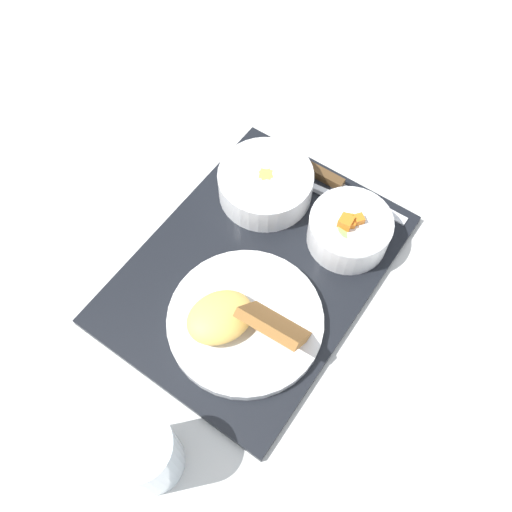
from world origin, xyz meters
name	(u,v)px	position (x,y,z in m)	size (l,w,h in m)	color
ground_plane	(256,270)	(0.00, 0.00, 0.00)	(4.00, 4.00, 0.00)	silver
serving_tray	(256,268)	(0.00, 0.00, 0.01)	(0.46, 0.36, 0.01)	black
bowl_salad	(350,229)	(-0.12, 0.07, 0.04)	(0.12, 0.12, 0.07)	white
bowl_soup	(265,183)	(-0.10, -0.08, 0.04)	(0.14, 0.14, 0.05)	white
plate_main	(243,320)	(0.08, 0.05, 0.03)	(0.21, 0.21, 0.08)	white
knife	(335,182)	(-0.19, -0.01, 0.02)	(0.04, 0.18, 0.02)	silver
spoon	(330,195)	(-0.17, 0.00, 0.02)	(0.05, 0.14, 0.01)	silver
glass_water	(146,455)	(0.28, 0.09, 0.05)	(0.08, 0.08, 0.11)	silver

